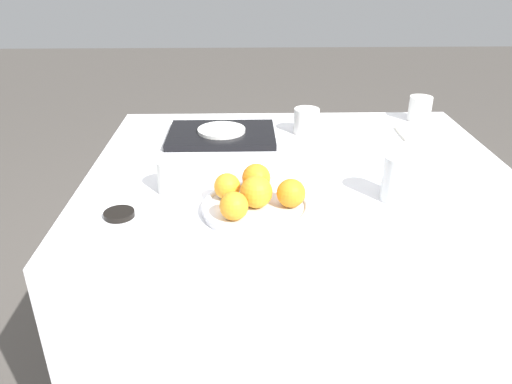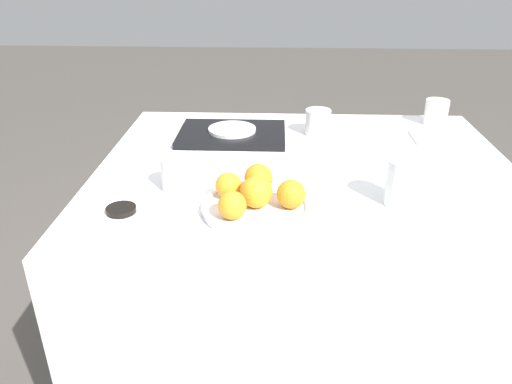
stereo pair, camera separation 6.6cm
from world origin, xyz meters
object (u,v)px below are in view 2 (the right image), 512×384
side_plate (232,130)px  napkin (434,138)px  cup_2 (318,122)px  orange_3 (228,186)px  orange_1 (256,192)px  fruit_platter (256,208)px  cup_1 (177,174)px  water_glass (402,183)px  orange_2 (232,205)px  serving_tray (232,134)px  orange_0 (258,178)px  cup_0 (436,112)px  soy_dish (121,210)px  orange_4 (291,194)px

side_plate → napkin: side_plate is taller
cup_2 → orange_3: bearing=-116.3°
orange_1 → fruit_platter: bearing=109.7°
cup_1 → napkin: cup_1 is taller
water_glass → cup_1: (-0.53, 0.06, -0.01)m
orange_2 → serving_tray: orange_2 is taller
orange_0 → orange_1: bearing=-91.4°
cup_1 → fruit_platter: bearing=-28.8°
orange_0 → cup_2: size_ratio=0.85×
orange_0 → cup_1: same height
cup_0 → soy_dish: cup_0 is taller
water_glass → serving_tray: water_glass is taller
fruit_platter → side_plate: size_ratio=1.65×
orange_0 → napkin: (0.53, 0.41, -0.04)m
orange_2 → cup_2: cup_2 is taller
orange_4 → side_plate: (-0.17, 0.48, -0.02)m
fruit_platter → serving_tray: bearing=101.2°
fruit_platter → soy_dish: fruit_platter is taller
orange_4 → serving_tray: orange_4 is taller
cup_2 → orange_0: bearing=-111.0°
orange_0 → cup_0: size_ratio=0.82×
side_plate → cup_2: bearing=7.9°
orange_4 → side_plate: orange_4 is taller
side_plate → cup_2: 0.27m
water_glass → orange_4: bearing=-167.8°
side_plate → soy_dish: 0.54m
orange_0 → napkin: size_ratio=0.52×
water_glass → side_plate: (-0.42, 0.43, -0.03)m
cup_2 → napkin: cup_2 is taller
side_plate → soy_dish: (-0.21, -0.49, -0.02)m
soy_dish → cup_2: bearing=48.3°
fruit_platter → side_plate: bearing=101.2°
napkin → orange_1: bearing=-137.0°
orange_0 → cup_1: bearing=170.9°
fruit_platter → orange_3: (-0.06, 0.04, 0.03)m
orange_1 → orange_3: (-0.07, 0.04, -0.01)m
cup_2 → soy_dish: 0.71m
fruit_platter → orange_4: size_ratio=3.78×
orange_3 → cup_2: cup_2 is taller
fruit_platter → cup_1: bearing=151.2°
serving_tray → cup_2: (0.27, 0.04, 0.03)m
cup_1 → cup_2: 0.55m
serving_tray → side_plate: 0.02m
water_glass → cup_2: size_ratio=1.36×
orange_1 → soy_dish: 0.31m
fruit_platter → orange_1: size_ratio=3.37×
orange_3 → serving_tray: orange_3 is taller
orange_2 → cup_0: (0.62, 0.69, -0.00)m
fruit_platter → orange_2: orange_2 is taller
orange_1 → serving_tray: 0.49m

